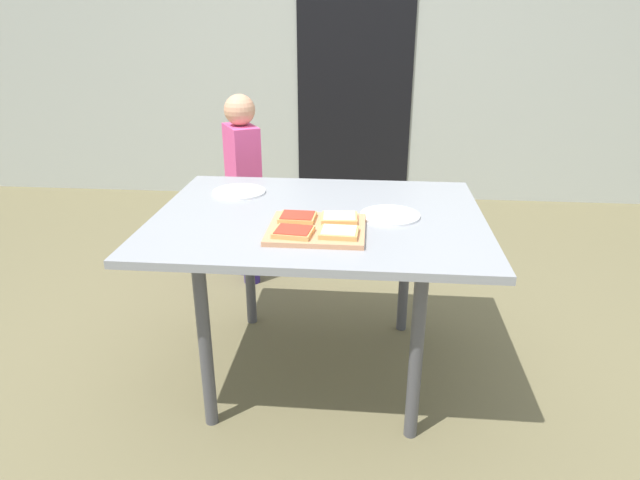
{
  "coord_description": "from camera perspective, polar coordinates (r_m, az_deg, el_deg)",
  "views": [
    {
      "loc": [
        0.19,
        -2.0,
        1.43
      ],
      "look_at": [
        0.01,
        0.0,
        0.61
      ],
      "focal_mm": 30.96,
      "sensor_mm": 36.0,
      "label": 1
    }
  ],
  "objects": [
    {
      "name": "cutting_board",
      "position": [
        1.96,
        -0.34,
        1.12
      ],
      "size": [
        0.34,
        0.31,
        0.02
      ],
      "primitive_type": "cube",
      "color": "tan",
      "rests_on": "dining_table"
    },
    {
      "name": "child_left",
      "position": [
        3.06,
        -7.93,
        6.35
      ],
      "size": [
        0.24,
        0.28,
        1.05
      ],
      "color": "navy",
      "rests_on": "ground"
    },
    {
      "name": "house_door",
      "position": [
        4.5,
        3.61,
        16.77
      ],
      "size": [
        0.9,
        0.02,
        2.0
      ],
      "primitive_type": "cube",
      "color": "black",
      "rests_on": "ground"
    },
    {
      "name": "pizza_slice_near_left",
      "position": [
        1.89,
        -2.77,
        0.85
      ],
      "size": [
        0.14,
        0.12,
        0.02
      ],
      "color": "tan",
      "rests_on": "cutting_board"
    },
    {
      "name": "pizza_slice_far_left",
      "position": [
        2.02,
        -2.34,
        2.38
      ],
      "size": [
        0.13,
        0.12,
        0.02
      ],
      "color": "tan",
      "rests_on": "cutting_board"
    },
    {
      "name": "dining_table",
      "position": [
        2.15,
        -0.13,
        1.0
      ],
      "size": [
        1.26,
        0.99,
        0.71
      ],
      "color": "gray",
      "rests_on": "ground"
    },
    {
      "name": "pizza_slice_far_right",
      "position": [
        2.02,
        2.03,
        2.31
      ],
      "size": [
        0.13,
        0.12,
        0.02
      ],
      "color": "tan",
      "rests_on": "cutting_board"
    },
    {
      "name": "pizza_slice_near_right",
      "position": [
        1.88,
        1.98,
        0.81
      ],
      "size": [
        0.13,
        0.12,
        0.02
      ],
      "color": "tan",
      "rests_on": "cutting_board"
    },
    {
      "name": "house_wall_back",
      "position": [
        4.59,
        3.07,
        20.02
      ],
      "size": [
        8.0,
        0.2,
        2.5
      ],
      "primitive_type": "cube",
      "color": "#ADB2A8",
      "rests_on": "ground"
    },
    {
      "name": "plate_white_left",
      "position": [
        2.42,
        -8.37,
        4.95
      ],
      "size": [
        0.23,
        0.23,
        0.01
      ],
      "primitive_type": "cylinder",
      "color": "white",
      "rests_on": "dining_table"
    },
    {
      "name": "ground_plane",
      "position": [
        2.46,
        -0.12,
        -13.17
      ],
      "size": [
        16.0,
        16.0,
        0.0
      ],
      "primitive_type": "plane",
      "color": "#6E6545"
    },
    {
      "name": "plate_white_right",
      "position": [
        2.13,
        7.24,
        2.59
      ],
      "size": [
        0.23,
        0.23,
        0.01
      ],
      "primitive_type": "cylinder",
      "color": "white",
      "rests_on": "dining_table"
    }
  ]
}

